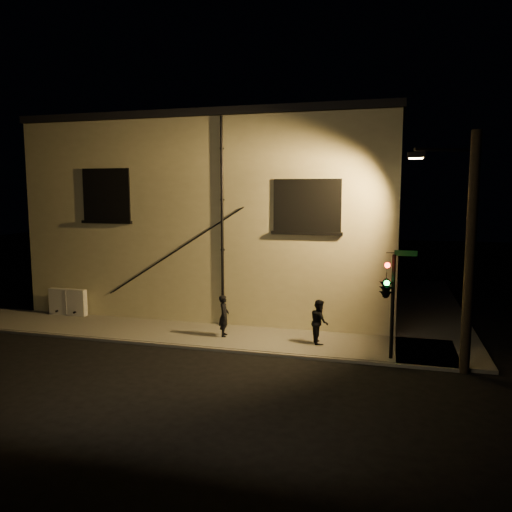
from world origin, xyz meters
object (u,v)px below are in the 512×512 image
(utility_cabinet, at_px, (68,302))
(pedestrian_b, at_px, (319,322))
(pedestrian_a, at_px, (224,316))
(streetlamp_pole, at_px, (467,247))
(traffic_signal, at_px, (387,286))

(utility_cabinet, bearing_deg, pedestrian_b, -6.50)
(pedestrian_a, distance_m, streetlamp_pole, 8.78)
(traffic_signal, distance_m, streetlamp_pole, 2.67)
(pedestrian_a, xyz_separation_m, streetlamp_pole, (8.15, -1.37, 2.96))
(pedestrian_b, distance_m, traffic_signal, 3.01)
(utility_cabinet, xyz_separation_m, pedestrian_b, (11.30, -1.29, 0.21))
(pedestrian_b, height_order, streetlamp_pole, streetlamp_pole)
(pedestrian_a, height_order, streetlamp_pole, streetlamp_pole)
(pedestrian_a, distance_m, pedestrian_b, 3.58)
(traffic_signal, relative_size, streetlamp_pole, 0.49)
(utility_cabinet, distance_m, streetlamp_pole, 16.40)
(utility_cabinet, bearing_deg, pedestrian_a, -9.69)
(utility_cabinet, bearing_deg, traffic_signal, -10.07)
(utility_cabinet, height_order, pedestrian_a, pedestrian_a)
(traffic_signal, height_order, streetlamp_pole, streetlamp_pole)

